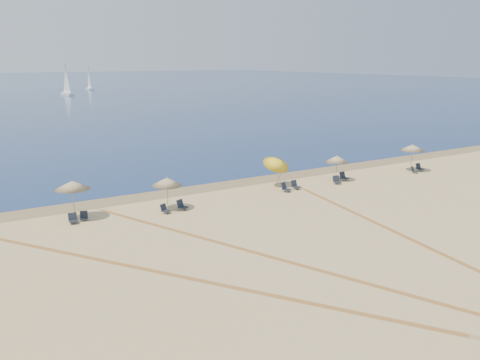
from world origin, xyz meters
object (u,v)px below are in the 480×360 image
object	(u,v)px
umbrella_4	(337,159)
chair_9	(344,177)
chair_2	(73,219)
umbrella_2	(167,182)
chair_5	(182,205)
chair_7	(295,185)
umbrella_5	(412,148)
chair_11	(419,168)
umbrella_3	(277,162)
chair_4	(165,209)
sailboat_3	(67,85)
chair_6	(285,188)
chair_3	(84,216)
chair_8	(337,180)
umbrella_1	(72,185)
chair_10	(414,170)
sailboat_1	(89,82)

from	to	relation	value
umbrella_4	chair_9	xyz separation A→B (m)	(0.64, -0.26, -1.59)
chair_2	umbrella_2	bearing A→B (deg)	0.00
chair_5	chair_9	distance (m)	15.88
chair_7	chair_9	world-z (taller)	chair_9
chair_2	chair_7	world-z (taller)	chair_7
umbrella_5	chair_11	world-z (taller)	umbrella_5
umbrella_3	chair_7	size ratio (longest dim) A/B	3.69
chair_4	chair_9	xyz separation A→B (m)	(17.20, 0.92, 0.04)
chair_5	sailboat_3	world-z (taller)	sailboat_3
chair_6	umbrella_4	bearing A→B (deg)	-14.83
umbrella_3	sailboat_3	xyz separation A→B (m)	(12.74, 122.91, 0.76)
chair_3	chair_8	distance (m)	20.99
umbrella_1	chair_10	size ratio (longest dim) A/B	3.59
chair_2	chair_5	xyz separation A→B (m)	(7.25, -0.90, 0.02)
chair_3	chair_9	size ratio (longest dim) A/B	0.91
umbrella_5	chair_2	size ratio (longest dim) A/B	3.85
chair_9	sailboat_3	bearing A→B (deg)	82.31
sailboat_3	umbrella_3	bearing A→B (deg)	-105.29
chair_9	sailboat_1	xyz separation A→B (m)	(19.67, 147.71, 2.12)
umbrella_5	sailboat_1	size ratio (longest dim) A/B	0.32
umbrella_4	chair_10	bearing A→B (deg)	-10.42
umbrella_5	chair_2	xyz separation A→B (m)	(-31.10, 0.67, -1.95)
umbrella_2	chair_3	distance (m)	5.96
umbrella_4	chair_2	bearing A→B (deg)	-179.69
chair_3	chair_6	bearing A→B (deg)	12.48
umbrella_2	chair_10	xyz separation A→B (m)	(24.24, -0.99, -1.76)
chair_8	chair_11	distance (m)	10.19
chair_9	umbrella_3	bearing A→B (deg)	164.02
umbrella_4	chair_2	world-z (taller)	umbrella_4
umbrella_1	umbrella_2	size ratio (longest dim) A/B	1.12
chair_3	sailboat_3	bearing A→B (deg)	92.74
umbrella_5	chair_7	distance (m)	13.59
chair_2	chair_8	bearing A→B (deg)	1.41
chair_10	sailboat_1	bearing A→B (deg)	62.45
chair_3	chair_7	distance (m)	16.89
umbrella_2	chair_6	xyz separation A→B (m)	(10.03, -0.26, -1.71)
chair_4	sailboat_3	size ratio (longest dim) A/B	0.08
chair_10	chair_7	bearing A→B (deg)	152.68
chair_4	chair_8	world-z (taller)	chair_8
umbrella_3	chair_11	bearing A→B (deg)	-7.90
chair_7	chair_11	xyz separation A→B (m)	(14.27, -0.60, -0.00)
chair_11	sailboat_1	xyz separation A→B (m)	(10.88, 148.55, 2.13)
chair_9	sailboat_3	size ratio (longest dim) A/B	0.08
chair_4	chair_6	world-z (taller)	chair_6
umbrella_2	chair_5	size ratio (longest dim) A/B	2.73
umbrella_5	chair_3	size ratio (longest dim) A/B	3.75
umbrella_3	chair_3	size ratio (longest dim) A/B	4.09
umbrella_4	sailboat_3	xyz separation A→B (m)	(7.11, 123.90, 0.90)
umbrella_3	umbrella_1	bearing A→B (deg)	-178.94
umbrella_2	chair_7	distance (m)	11.36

